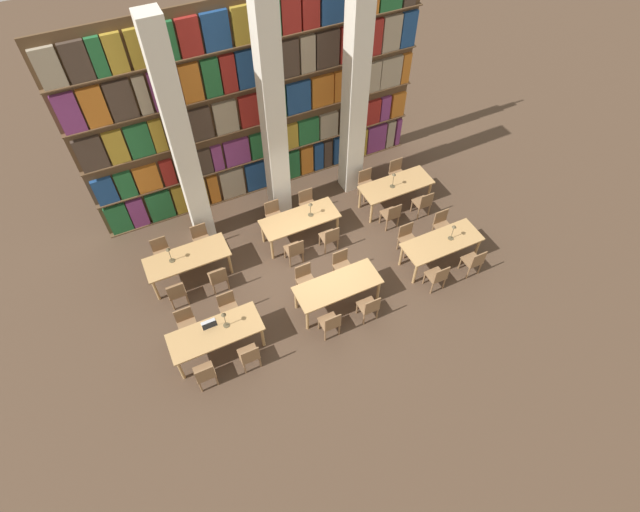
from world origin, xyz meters
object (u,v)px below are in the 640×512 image
object	(u,v)px
chair_3	(229,307)
chair_13	(162,252)
chair_20	(391,214)
desk_lamp_1	(453,230)
chair_12	(177,292)
reading_table_5	(396,187)
chair_16	(295,250)
pillar_left	(182,145)
chair_7	(342,265)
chair_1	(187,323)
chair_18	(330,237)
chair_11	(442,225)
reading_table_0	(216,334)
chair_17	(274,215)
chair_0	(205,374)
chair_15	(201,239)
laptop	(209,324)
reading_table_2	(442,244)
chair_19	(308,203)
desk_lamp_0	(224,317)
chair_9	(407,238)
pillar_center	(273,119)
chair_4	(330,323)
chair_2	(249,355)
chair_6	(369,307)
desk_lamp_2	(169,252)
chair_14	(218,277)
chair_23	(397,173)
chair_10	(474,261)
pillar_right	(355,96)
desk_lamp_3	(311,207)
reading_table_1	(338,287)
reading_table_3	(187,259)
chair_5	(305,279)
chair_21	(366,183)
chair_22	(423,203)

from	to	relation	value
chair_3	chair_13	xyz separation A→B (m)	(-0.97, 2.31, 0.00)
chair_20	desk_lamp_1	bearing A→B (deg)	-65.77
chair_12	reading_table_5	world-z (taller)	chair_12
chair_16	reading_table_5	world-z (taller)	chair_16
pillar_left	chair_7	distance (m)	4.70
chair_1	chair_18	distance (m)	4.17
chair_11	chair_12	xyz separation A→B (m)	(-6.92, 0.91, 0.00)
reading_table_0	chair_17	world-z (taller)	chair_17
chair_0	chair_15	distance (m)	3.83
laptop	reading_table_2	distance (m)	5.98
chair_17	chair_19	size ratio (longest dim) A/B	1.00
desk_lamp_0	chair_9	distance (m)	5.18
chair_1	chair_16	distance (m)	3.20
reading_table_0	desk_lamp_0	bearing A→B (deg)	9.60
pillar_center	chair_4	xyz separation A→B (m)	(-0.56, -4.30, -2.53)
laptop	chair_2	bearing A→B (deg)	121.89
chair_6	desk_lamp_2	size ratio (longest dim) A/B	1.84
desk_lamp_1	chair_14	size ratio (longest dim) A/B	0.56
chair_3	desk_lamp_1	xyz separation A→B (m)	(5.66, -0.67, 0.63)
chair_0	chair_23	xyz separation A→B (m)	(6.95, 3.68, 0.00)
chair_10	desk_lamp_0	bearing A→B (deg)	173.45
reading_table_5	chair_23	bearing A→B (deg)	55.05
chair_0	chair_16	xyz separation A→B (m)	(3.07, 2.29, 0.00)
pillar_right	reading_table_2	size ratio (longest dim) A/B	2.94
chair_11	desk_lamp_3	bearing A→B (deg)	-26.61
reading_table_1	chair_16	size ratio (longest dim) A/B	2.34
chair_4	chair_0	bearing A→B (deg)	179.44
chair_2	chair_7	xyz separation A→B (m)	(2.94, 1.35, 0.00)
chair_6	reading_table_3	bearing A→B (deg)	138.43
chair_2	chair_9	bearing A→B (deg)	16.03
chair_6	chair_10	xyz separation A→B (m)	(3.01, 0.05, 0.00)
pillar_center	chair_5	world-z (taller)	pillar_center
chair_2	desk_lamp_2	world-z (taller)	desk_lamp_2
chair_16	reading_table_3	bearing A→B (deg)	164.52
reading_table_1	desk_lamp_2	world-z (taller)	desk_lamp_2
chair_1	chair_21	size ratio (longest dim) A/B	1.00
chair_10	chair_11	xyz separation A→B (m)	(0.00, 1.37, 0.00)
desk_lamp_3	chair_2	bearing A→B (deg)	-133.89
chair_7	chair_21	xyz separation A→B (m)	(1.99, 2.34, 0.00)
reading_table_3	reading_table_5	world-z (taller)	same
reading_table_2	chair_13	world-z (taller)	chair_13
chair_15	chair_5	bearing A→B (deg)	128.80
reading_table_0	chair_22	size ratio (longest dim) A/B	2.34
reading_table_3	pillar_right	bearing A→B (deg)	13.80
pillar_right	reading_table_3	world-z (taller)	pillar_right
reading_table_0	chair_22	world-z (taller)	chair_22
reading_table_3	chair_13	world-z (taller)	chair_13
chair_3	desk_lamp_2	size ratio (longest dim) A/B	1.84
chair_0	chair_11	bearing A→B (deg)	11.39
pillar_left	chair_19	distance (m)	3.83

